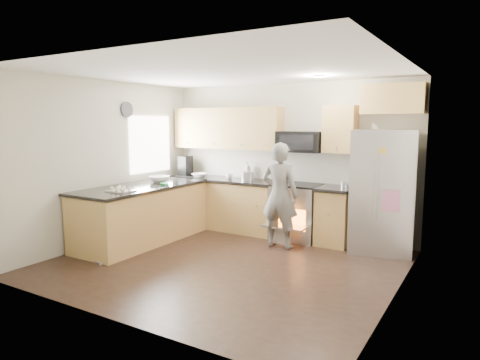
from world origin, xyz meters
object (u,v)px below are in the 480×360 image
Objects in this scene: dish_rack at (105,252)px; person at (280,195)px; stove_range at (297,199)px; refrigerator at (382,192)px.

person is at bearing 43.57° from dish_rack.
dish_rack is at bearing -129.37° from stove_range.
stove_range reaches higher than dish_rack.
stove_range is 0.59m from person.
stove_range is 0.98× the size of refrigerator.
stove_range is at bearing 50.63° from dish_rack.
refrigerator is 3.03× the size of dish_rack.
person is 2.71× the size of dish_rack.
refrigerator reaches higher than dish_rack.
stove_range is at bearing 169.44° from refrigerator.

